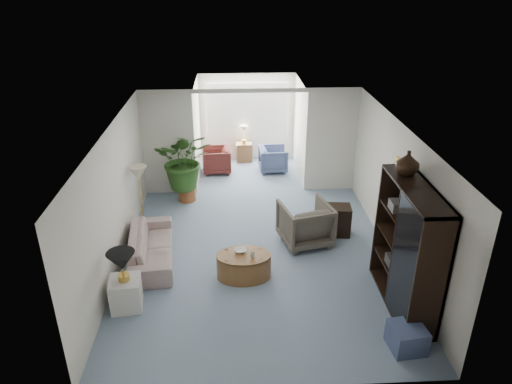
{
  "coord_description": "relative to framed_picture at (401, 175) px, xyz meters",
  "views": [
    {
      "loc": [
        -0.42,
        -7.41,
        4.91
      ],
      "look_at": [
        0.0,
        0.6,
        1.1
      ],
      "focal_mm": 33.15,
      "sensor_mm": 36.0,
      "label": 1
    }
  ],
  "objects": [
    {
      "name": "table_lamp",
      "position": [
        -4.62,
        -1.16,
        -0.83
      ],
      "size": [
        0.44,
        0.44,
        0.3
      ],
      "primitive_type": "cone",
      "color": "black",
      "rests_on": "end_table"
    },
    {
      "name": "sunroom_chair_blue",
      "position": [
        -1.81,
        4.33,
        -1.37
      ],
      "size": [
        0.76,
        0.74,
        0.66
      ],
      "primitive_type": "imported",
      "rotation": [
        0.0,
        0.0,
        1.62
      ],
      "color": "#49587E",
      "rests_on": "ground"
    },
    {
      "name": "house_plant",
      "position": [
        -3.96,
        2.66,
        -0.69
      ],
      "size": [
        1.25,
        1.08,
        1.38
      ],
      "primitive_type": "imported",
      "color": "#29511B",
      "rests_on": "plant_pot"
    },
    {
      "name": "side_table_dark",
      "position": [
        -0.8,
        0.95,
        -1.39
      ],
      "size": [
        0.55,
        0.46,
        0.61
      ],
      "primitive_type": "cube",
      "rotation": [
        0.0,
        0.0,
        -0.1
      ],
      "color": "black",
      "rests_on": "ground"
    },
    {
      "name": "coffee_bowl",
      "position": [
        -2.78,
        -0.34,
        -1.22
      ],
      "size": [
        0.24,
        0.24,
        0.05
      ],
      "primitive_type": "imported",
      "rotation": [
        0.0,
        0.0,
        0.16
      ],
      "color": "white",
      "rests_on": "coffee_table"
    },
    {
      "name": "sofa",
      "position": [
        -4.42,
        0.19,
        -1.42
      ],
      "size": [
        0.96,
        1.99,
        0.56
      ],
      "primitive_type": "imported",
      "rotation": [
        0.0,
        0.0,
        1.68
      ],
      "color": "#BFB5A2",
      "rests_on": "ground"
    },
    {
      "name": "coffee_table",
      "position": [
        -2.73,
        -0.44,
        -1.47
      ],
      "size": [
        1.09,
        1.09,
        0.45
      ],
      "primitive_type": "cylinder",
      "rotation": [
        0.0,
        0.0,
        0.16
      ],
      "color": "brown",
      "rests_on": "ground"
    },
    {
      "name": "coffee_cup",
      "position": [
        -2.58,
        -0.54,
        -1.21
      ],
      "size": [
        0.11,
        0.11,
        0.09
      ],
      "primitive_type": "imported",
      "rotation": [
        0.0,
        0.0,
        0.16
      ],
      "color": "beige",
      "rests_on": "coffee_table"
    },
    {
      "name": "floor",
      "position": [
        -2.46,
        0.1,
        -1.7
      ],
      "size": [
        6.0,
        6.0,
        0.0
      ],
      "primitive_type": "plane",
      "color": "#8496AF",
      "rests_on": "ground"
    },
    {
      "name": "plant_pot",
      "position": [
        -3.96,
        2.66,
        -1.54
      ],
      "size": [
        0.4,
        0.4,
        0.32
      ],
      "primitive_type": "cylinder",
      "color": "brown",
      "rests_on": "ground"
    },
    {
      "name": "cabinet_urn",
      "position": [
        -0.23,
        -0.78,
        0.54
      ],
      "size": [
        0.36,
        0.36,
        0.38
      ],
      "primitive_type": "imported",
      "color": "black",
      "rests_on": "entertainment_cabinet"
    },
    {
      "name": "floor_lamp",
      "position": [
        -4.76,
        1.38,
        -0.45
      ],
      "size": [
        0.36,
        0.36,
        0.28
      ],
      "primitive_type": "cone",
      "color": "beige",
      "rests_on": "ground"
    },
    {
      "name": "ottoman",
      "position": [
        -0.48,
        -2.29,
        -1.51
      ],
      "size": [
        0.52,
        0.52,
        0.37
      ],
      "primitive_type": "cube",
      "rotation": [
        0.0,
        0.0,
        0.11
      ],
      "color": "#49587E",
      "rests_on": "ground"
    },
    {
      "name": "end_table",
      "position": [
        -4.62,
        -1.16,
        -1.44
      ],
      "size": [
        0.52,
        0.52,
        0.52
      ],
      "primitive_type": "cube",
      "rotation": [
        0.0,
        0.0,
        0.11
      ],
      "color": "silver",
      "rests_on": "ground"
    },
    {
      "name": "wingback_chair",
      "position": [
        -1.5,
        0.65,
        -1.28
      ],
      "size": [
        1.11,
        1.13,
        0.85
      ],
      "primitive_type": "imported",
      "rotation": [
        0.0,
        0.0,
        3.39
      ],
      "color": "#675F51",
      "rests_on": "ground"
    },
    {
      "name": "framed_picture",
      "position": [
        0.0,
        0.0,
        0.0
      ],
      "size": [
        0.04,
        0.5,
        0.4
      ],
      "primitive_type": "cube",
      "color": "#BCB497"
    },
    {
      "name": "back_pier_right",
      "position": [
        -0.56,
        3.1,
        -0.45
      ],
      "size": [
        1.2,
        0.12,
        2.5
      ],
      "primitive_type": "cube",
      "color": "silver",
      "rests_on": "ground"
    },
    {
      "name": "sunroom_chair_maroon",
      "position": [
        -3.31,
        4.33,
        -1.37
      ],
      "size": [
        0.77,
        0.75,
        0.67
      ],
      "primitive_type": "imported",
      "rotation": [
        0.0,
        0.0,
        -1.52
      ],
      "color": "#5E2720",
      "rests_on": "ground"
    },
    {
      "name": "window_blinds",
      "position": [
        -2.46,
        5.25,
        -0.3
      ],
      "size": [
        2.2,
        0.02,
        1.5
      ],
      "primitive_type": "cube",
      "color": "white"
    },
    {
      "name": "window_pane",
      "position": [
        -2.46,
        5.28,
        -0.3
      ],
      "size": [
        2.2,
        0.02,
        1.5
      ],
      "primitive_type": "cube",
      "color": "white"
    },
    {
      "name": "sunroom_table",
      "position": [
        -2.56,
        5.08,
        -1.44
      ],
      "size": [
        0.45,
        0.36,
        0.53
      ],
      "primitive_type": "cube",
      "rotation": [
        0.0,
        0.0,
        0.05
      ],
      "color": "brown",
      "rests_on": "ground"
    },
    {
      "name": "sunroom_floor",
      "position": [
        -2.46,
        4.2,
        -1.7
      ],
      "size": [
        2.6,
        2.6,
        0.0
      ],
      "primitive_type": "plane",
      "color": "#8496AF",
      "rests_on": "ground"
    },
    {
      "name": "entertainment_cabinet",
      "position": [
        -0.23,
        -1.28,
        -0.68
      ],
      "size": [
        0.49,
        1.84,
        2.05
      ],
      "primitive_type": "cube",
      "color": "black",
      "rests_on": "ground"
    },
    {
      "name": "back_header",
      "position": [
        -2.46,
        3.1,
        0.75
      ],
      "size": [
        2.6,
        0.12,
        0.1
      ],
      "primitive_type": "cube",
      "color": "silver",
      "rests_on": "back_pier_left"
    },
    {
      "name": "shelf_clutter",
      "position": [
        -0.28,
        -1.33,
        -0.61
      ],
      "size": [
        0.3,
        1.13,
        1.06
      ],
      "color": "#2C2922",
      "rests_on": "entertainment_cabinet"
    },
    {
      "name": "back_pier_left",
      "position": [
        -4.36,
        3.1,
        -0.45
      ],
      "size": [
        1.2,
        0.12,
        2.5
      ],
      "primitive_type": "cube",
      "color": "silver",
      "rests_on": "ground"
    }
  ]
}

